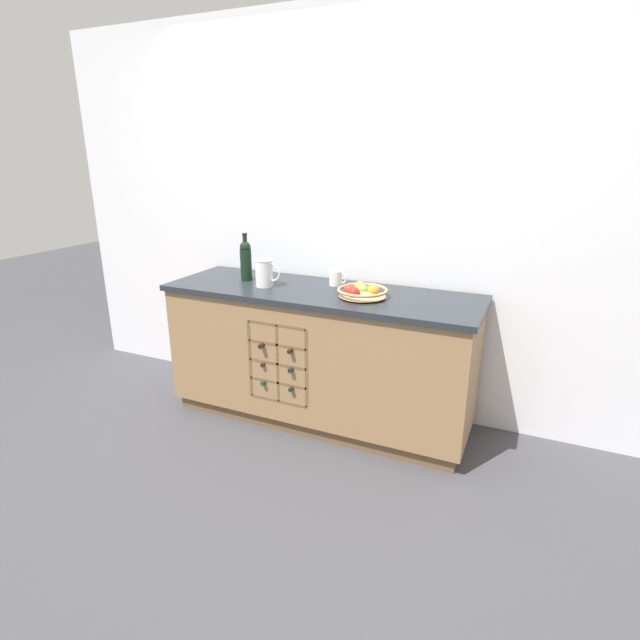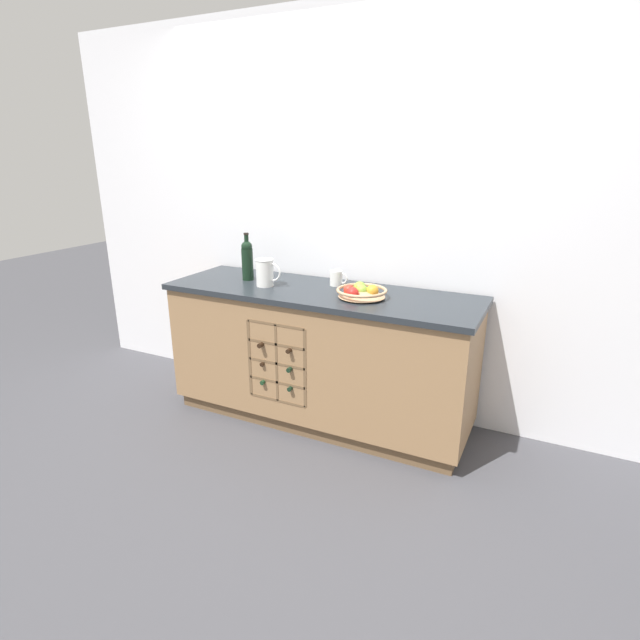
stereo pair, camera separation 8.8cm
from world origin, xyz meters
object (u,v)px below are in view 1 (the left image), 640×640
fruit_bowl (362,291)px  standing_wine_bottle (246,260)px  ceramic_mug (336,278)px  white_pitcher (265,272)px

fruit_bowl → standing_wine_bottle: (-0.84, 0.08, 0.10)m
ceramic_mug → fruit_bowl: bearing=-38.9°
standing_wine_bottle → ceramic_mug: bearing=11.6°
ceramic_mug → standing_wine_bottle: standing_wine_bottle is taller
ceramic_mug → standing_wine_bottle: 0.61m
ceramic_mug → white_pitcher: bearing=-152.3°
white_pitcher → standing_wine_bottle: bearing=155.3°
standing_wine_bottle → fruit_bowl: bearing=-5.3°
white_pitcher → ceramic_mug: size_ratio=1.45×
white_pitcher → ceramic_mug: (0.40, 0.21, -0.04)m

